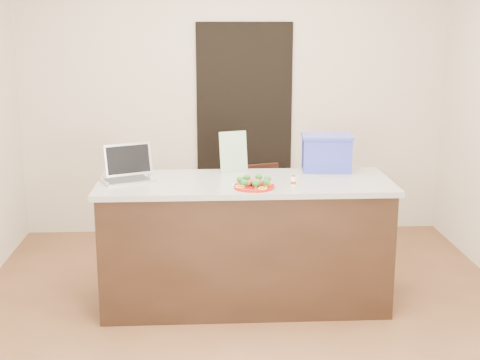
{
  "coord_description": "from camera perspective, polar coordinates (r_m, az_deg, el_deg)",
  "views": [
    {
      "loc": [
        -0.28,
        -4.29,
        2.02
      ],
      "look_at": [
        -0.04,
        0.2,
        0.94
      ],
      "focal_mm": 50.0,
      "sensor_mm": 36.0,
      "label": 1
    }
  ],
  "objects": [
    {
      "name": "pepper_rings",
      "position": [
        4.48,
        1.21,
        -0.42
      ],
      "size": [
        0.26,
        0.26,
        0.01
      ],
      "color": "yellow",
      "rests_on": "plate"
    },
    {
      "name": "chair",
      "position": [
        5.57,
        1.53,
        -2.52
      ],
      "size": [
        0.46,
        0.47,
        0.84
      ],
      "rotation": [
        0.0,
        0.0,
        0.3
      ],
      "color": "black",
      "rests_on": "ground"
    },
    {
      "name": "laptop",
      "position": [
        4.78,
        -9.56,
        0.84
      ],
      "size": [
        0.41,
        0.4,
        0.24
      ],
      "rotation": [
        0.0,
        0.0,
        0.42
      ],
      "color": "#BABABF",
      "rests_on": "island"
    },
    {
      "name": "yogurt_bottle",
      "position": [
        4.54,
        4.57,
        -0.12
      ],
      "size": [
        0.04,
        0.04,
        0.08
      ],
      "rotation": [
        0.0,
        0.0,
        -0.2
      ],
      "color": "white",
      "rests_on": "island"
    },
    {
      "name": "broccoli",
      "position": [
        4.47,
        1.22,
        0.0
      ],
      "size": [
        0.23,
        0.23,
        0.04
      ],
      "color": "#175416",
      "rests_on": "plate"
    },
    {
      "name": "plate",
      "position": [
        4.48,
        1.21,
        -0.54
      ],
      "size": [
        0.28,
        0.28,
        0.02
      ],
      "rotation": [
        0.0,
        0.0,
        0.03
      ],
      "color": "#9B130E",
      "rests_on": "island"
    },
    {
      "name": "knife",
      "position": [
        4.49,
        0.76,
        -0.52
      ],
      "size": [
        0.05,
        0.21,
        0.01
      ],
      "rotation": [
        0.0,
        0.0,
        0.29
      ],
      "color": "white",
      "rests_on": "napkin"
    },
    {
      "name": "doorway",
      "position": [
        6.37,
        0.37,
        4.34
      ],
      "size": [
        0.9,
        0.02,
        2.0
      ],
      "primitive_type": "cube",
      "color": "black",
      "rests_on": "ground"
    },
    {
      "name": "napkin",
      "position": [
        4.51,
        0.36,
        -0.56
      ],
      "size": [
        0.17,
        0.17,
        0.01
      ],
      "primitive_type": "cube",
      "rotation": [
        0.0,
        0.0,
        0.18
      ],
      "color": "white",
      "rests_on": "island"
    },
    {
      "name": "island",
      "position": [
        4.81,
        0.42,
        -5.35
      ],
      "size": [
        2.06,
        0.76,
        0.92
      ],
      "color": "black",
      "rests_on": "ground"
    },
    {
      "name": "fork",
      "position": [
        4.51,
        0.1,
        -0.47
      ],
      "size": [
        0.03,
        0.13,
        0.0
      ],
      "rotation": [
        0.0,
        0.0,
        0.02
      ],
      "color": "#B9B9BE",
      "rests_on": "napkin"
    },
    {
      "name": "meatballs",
      "position": [
        4.48,
        1.24,
        -0.21
      ],
      "size": [
        0.11,
        0.11,
        0.04
      ],
      "color": "brown",
      "rests_on": "plate"
    },
    {
      "name": "blue_box",
      "position": [
        5.01,
        7.39,
        2.34
      ],
      "size": [
        0.39,
        0.3,
        0.27
      ],
      "rotation": [
        0.0,
        0.0,
        -0.08
      ],
      "color": "#313BB3",
      "rests_on": "island"
    },
    {
      "name": "room_shell",
      "position": [
        4.32,
        0.65,
        8.22
      ],
      "size": [
        4.0,
        4.0,
        4.0
      ],
      "color": "white",
      "rests_on": "ground"
    },
    {
      "name": "leaflet",
      "position": [
        4.93,
        -0.57,
        2.43
      ],
      "size": [
        0.21,
        0.11,
        0.3
      ],
      "primitive_type": "cube",
      "rotation": [
        -0.14,
        0.0,
        0.3
      ],
      "color": "silver",
      "rests_on": "island"
    },
    {
      "name": "ground",
      "position": [
        4.76,
        0.6,
        -11.6
      ],
      "size": [
        4.0,
        4.0,
        0.0
      ],
      "primitive_type": "plane",
      "color": "brown",
      "rests_on": "ground"
    }
  ]
}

